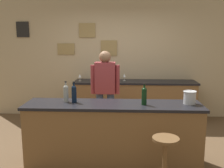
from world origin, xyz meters
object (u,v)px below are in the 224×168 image
object	(u,v)px
wine_glass_b	(124,76)
coffee_mug	(100,79)
wine_bottle_b	(74,93)
ice_bucket	(190,97)
wine_glass_a	(80,76)
bartender	(105,89)
bar_stool	(165,155)
wine_bottle_a	(66,93)
wine_bottle_c	(144,95)

from	to	relation	value
wine_glass_b	coffee_mug	world-z (taller)	wine_glass_b
wine_bottle_b	wine_glass_b	size ratio (longest dim) A/B	1.97
ice_bucket	wine_glass_a	distance (m)	2.76
bartender	wine_glass_b	xyz separation A→B (m)	(0.34, 1.15, 0.07)
bartender	ice_bucket	world-z (taller)	bartender
bartender	bar_stool	bearing A→B (deg)	-62.30
wine_bottle_a	ice_bucket	xyz separation A→B (m)	(1.78, -0.03, -0.04)
bar_stool	wine_bottle_a	distance (m)	1.63
wine_glass_a	wine_glass_b	xyz separation A→B (m)	(0.99, 0.09, 0.00)
wine_bottle_b	wine_glass_b	bearing A→B (deg)	70.61
wine_bottle_a	ice_bucket	distance (m)	1.78
wine_bottle_b	bar_stool	bearing A→B (deg)	-29.42
wine_bottle_a	wine_bottle_b	bearing A→B (deg)	-8.49
wine_bottle_b	coffee_mug	xyz separation A→B (m)	(0.20, 1.94, -0.11)
bartender	wine_bottle_b	distance (m)	1.00
bartender	wine_bottle_c	xyz separation A→B (m)	(0.62, -1.00, 0.12)
wine_bottle_b	wine_glass_b	xyz separation A→B (m)	(0.73, 2.06, -0.05)
wine_bottle_c	bartender	bearing A→B (deg)	121.82
wine_bottle_b	wine_glass_b	distance (m)	2.19
wine_bottle_c	coffee_mug	size ratio (longest dim) A/B	2.45
wine_bottle_b	coffee_mug	distance (m)	1.96
wine_bottle_a	wine_glass_a	size ratio (longest dim) A/B	1.97
wine_bottle_a	coffee_mug	xyz separation A→B (m)	(0.32, 1.93, -0.11)
bar_stool	wine_glass_b	size ratio (longest dim) A/B	4.39
wine_bottle_a	coffee_mug	size ratio (longest dim) A/B	2.45
wine_glass_a	wine_bottle_b	bearing A→B (deg)	-82.49
bartender	wine_bottle_a	xyz separation A→B (m)	(-0.51, -0.89, 0.12)
coffee_mug	wine_bottle_b	bearing A→B (deg)	-95.85
bar_stool	wine_glass_a	distance (m)	3.09
bar_stool	coffee_mug	size ratio (longest dim) A/B	5.44
bar_stool	wine_glass_b	xyz separation A→B (m)	(-0.50, 2.75, 0.55)
bartender	wine_glass_b	bearing A→B (deg)	73.38
wine_bottle_a	ice_bucket	size ratio (longest dim) A/B	1.63
bar_stool	coffee_mug	distance (m)	2.87
bar_stool	coffee_mug	world-z (taller)	coffee_mug
wine_bottle_a	coffee_mug	distance (m)	1.96
ice_bucket	wine_bottle_c	bearing A→B (deg)	-173.23
wine_glass_b	wine_bottle_c	bearing A→B (deg)	-82.61
wine_glass_a	wine_glass_b	bearing A→B (deg)	5.44
bar_stool	wine_glass_b	bearing A→B (deg)	100.25
wine_glass_b	wine_bottle_b	bearing A→B (deg)	-109.39
wine_glass_b	wine_bottle_a	bearing A→B (deg)	-112.56
wine_bottle_a	wine_glass_b	xyz separation A→B (m)	(0.85, 2.04, -0.05)
bartender	bar_stool	xyz separation A→B (m)	(0.84, -1.60, -0.48)
wine_bottle_a	wine_glass_a	distance (m)	1.96
wine_bottle_c	wine_glass_b	world-z (taller)	wine_bottle_c
ice_bucket	wine_glass_b	world-z (taller)	ice_bucket
bartender	wine_glass_b	distance (m)	1.20
bar_stool	wine_glass_a	xyz separation A→B (m)	(-1.48, 2.66, 0.55)
wine_bottle_c	ice_bucket	distance (m)	0.65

